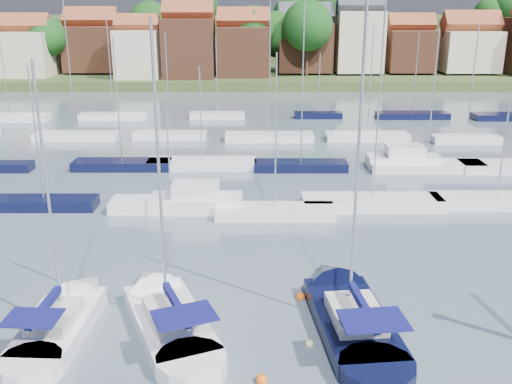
{
  "coord_description": "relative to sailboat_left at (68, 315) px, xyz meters",
  "views": [
    {
      "loc": [
        -0.79,
        -20.92,
        14.95
      ],
      "look_at": [
        -0.77,
        14.0,
        3.47
      ],
      "focal_mm": 40.0,
      "sensor_mm": 36.0,
      "label": 1
    }
  ],
  "objects": [
    {
      "name": "ground",
      "position": [
        10.08,
        36.08,
        -0.36
      ],
      "size": [
        260.0,
        260.0,
        0.0
      ],
      "primitive_type": "plane",
      "color": "#475761",
      "rests_on": "ground"
    },
    {
      "name": "sailboat_left",
      "position": [
        0.0,
        0.0,
        0.0
      ],
      "size": [
        3.2,
        10.31,
        13.91
      ],
      "rotation": [
        0.0,
        0.0,
        1.52
      ],
      "color": "silver",
      "rests_on": "ground"
    },
    {
      "name": "sailboat_centre",
      "position": [
        4.6,
        0.55,
        -0.01
      ],
      "size": [
        7.29,
        11.9,
        15.78
      ],
      "rotation": [
        0.0,
        0.0,
        1.96
      ],
      "color": "silver",
      "rests_on": "ground"
    },
    {
      "name": "sailboat_navy",
      "position": [
        13.76,
        0.87,
        -0.01
      ],
      "size": [
        4.55,
        12.68,
        17.14
      ],
      "rotation": [
        0.0,
        0.0,
        1.67
      ],
      "color": "black",
      "rests_on": "ground"
    },
    {
      "name": "buoy_c",
      "position": [
        5.39,
        -4.5,
        -0.36
      ],
      "size": [
        0.44,
        0.44,
        0.44
      ],
      "primitive_type": "sphere",
      "color": "beige",
      "rests_on": "ground"
    },
    {
      "name": "buoy_e",
      "position": [
        11.68,
        2.37,
        -0.36
      ],
      "size": [
        0.5,
        0.5,
        0.5
      ],
      "primitive_type": "sphere",
      "color": "#D85914",
      "rests_on": "ground"
    },
    {
      "name": "buoy_g",
      "position": [
        9.53,
        -4.75,
        -0.36
      ],
      "size": [
        0.52,
        0.52,
        0.52
      ],
      "primitive_type": "sphere",
      "color": "#D85914",
      "rests_on": "ground"
    },
    {
      "name": "buoy_h",
      "position": [
        11.75,
        -2.08,
        -0.36
      ],
      "size": [
        0.41,
        0.41,
        0.41
      ],
      "primitive_type": "sphere",
      "color": "beige",
      "rests_on": "ground"
    },
    {
      "name": "marina_field",
      "position": [
        11.99,
        31.23,
        0.07
      ],
      "size": [
        79.62,
        41.41,
        15.93
      ],
      "color": "silver",
      "rests_on": "ground"
    },
    {
      "name": "far_shore_town",
      "position": [
        12.31,
        128.75,
        4.24
      ],
      "size": [
        212.46,
        90.0,
        22.27
      ],
      "color": "#3C4924",
      "rests_on": "ground"
    }
  ]
}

